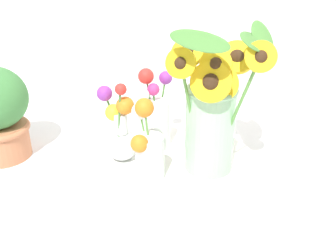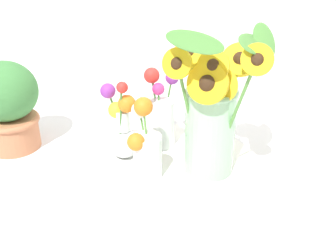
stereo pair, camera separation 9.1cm
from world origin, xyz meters
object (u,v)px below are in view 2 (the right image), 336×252
object	(u,v)px
serving_tray	(168,168)
vase_small_back	(161,113)
vase_small_center	(145,145)
vase_bulb_right	(122,128)
potted_plant	(8,104)
mason_jar_sunflowers	(212,115)

from	to	relation	value
serving_tray	vase_small_back	bearing A→B (deg)	123.39
serving_tray	vase_small_center	distance (m)	0.11
vase_small_center	vase_bulb_right	distance (m)	0.10
vase_small_back	vase_bulb_right	bearing A→B (deg)	-122.09
vase_small_back	potted_plant	xyz separation A→B (m)	(-0.37, -0.15, 0.02)
mason_jar_sunflowers	vase_small_back	bearing A→B (deg)	155.73
mason_jar_sunflowers	vase_bulb_right	xyz separation A→B (m)	(-0.22, -0.02, -0.06)
serving_tray	vase_small_back	size ratio (longest dim) A/B	2.24
serving_tray	mason_jar_sunflowers	xyz separation A→B (m)	(0.10, 0.02, 0.15)
vase_small_back	potted_plant	size ratio (longest dim) A/B	0.86
serving_tray	vase_small_back	distance (m)	0.15
serving_tray	vase_bulb_right	bearing A→B (deg)	-177.67
vase_bulb_right	serving_tray	bearing A→B (deg)	2.33
vase_small_center	vase_small_back	distance (m)	0.15
mason_jar_sunflowers	vase_small_center	xyz separation A→B (m)	(-0.13, -0.08, -0.06)
mason_jar_sunflowers	vase_small_back	distance (m)	0.18
mason_jar_sunflowers	vase_small_back	world-z (taller)	mason_jar_sunflowers
potted_plant	vase_small_center	bearing A→B (deg)	-0.60
serving_tray	vase_bulb_right	distance (m)	0.15
mason_jar_sunflowers	vase_bulb_right	bearing A→B (deg)	-173.82
vase_small_center	vase_small_back	bearing A→B (deg)	101.04
vase_small_center	vase_small_back	xyz separation A→B (m)	(-0.03, 0.15, 0.01)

